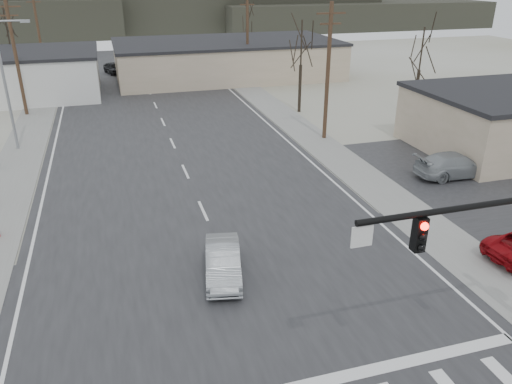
# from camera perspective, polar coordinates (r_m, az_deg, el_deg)

# --- Properties ---
(ground) EXTENTS (140.00, 140.00, 0.00)m
(ground) POSITION_cam_1_polar(r_m,az_deg,el_deg) (20.52, -1.70, -11.77)
(ground) COLOR beige
(ground) RESTS_ON ground
(main_road) EXTENTS (18.00, 110.00, 0.05)m
(main_road) POSITION_cam_1_polar(r_m,az_deg,el_deg) (33.59, -8.34, 2.91)
(main_road) COLOR #262629
(main_road) RESTS_ON ground
(cross_road) EXTENTS (90.00, 10.00, 0.04)m
(cross_road) POSITION_cam_1_polar(r_m,az_deg,el_deg) (20.50, -1.70, -11.73)
(cross_road) COLOR #262629
(cross_road) RESTS_ON ground
(sidewalk_left) EXTENTS (3.00, 90.00, 0.06)m
(sidewalk_left) POSITION_cam_1_polar(r_m,az_deg,el_deg) (38.58, -25.30, 3.62)
(sidewalk_left) COLOR gray
(sidewalk_left) RESTS_ON ground
(sidewalk_right) EXTENTS (3.00, 90.00, 0.06)m
(sidewalk_right) POSITION_cam_1_polar(r_m,az_deg,el_deg) (40.80, 5.48, 6.89)
(sidewalk_right) COLOR gray
(sidewalk_right) RESTS_ON ground
(building_right_far) EXTENTS (26.30, 14.30, 4.30)m
(building_right_far) POSITION_cam_1_polar(r_m,az_deg,el_deg) (62.53, -3.36, 14.98)
(building_right_far) COLOR #BEA891
(building_right_far) RESTS_ON ground
(upole_left_c) EXTENTS (2.20, 0.30, 10.00)m
(upole_left_c) POSITION_cam_1_polar(r_m,az_deg,el_deg) (49.13, -25.77, 13.86)
(upole_left_c) COLOR #482D21
(upole_left_c) RESTS_ON ground
(upole_left_d) EXTENTS (2.20, 0.30, 10.00)m
(upole_left_d) POSITION_cam_1_polar(r_m,az_deg,el_deg) (68.83, -23.61, 16.54)
(upole_left_d) COLOR #482D21
(upole_left_d) RESTS_ON ground
(upole_right_a) EXTENTS (2.20, 0.30, 10.00)m
(upole_right_a) POSITION_cam_1_polar(r_m,az_deg,el_deg) (38.13, 8.22, 13.59)
(upole_right_a) COLOR #482D21
(upole_right_a) RESTS_ON ground
(upole_right_b) EXTENTS (2.20, 0.30, 10.00)m
(upole_right_b) POSITION_cam_1_polar(r_m,az_deg,el_deg) (58.64, -0.99, 17.43)
(upole_right_b) COLOR #482D21
(upole_right_b) RESTS_ON ground
(streetlight_main) EXTENTS (2.40, 0.25, 9.00)m
(streetlight_main) POSITION_cam_1_polar(r_m,az_deg,el_deg) (39.29, -26.56, 11.46)
(streetlight_main) COLOR gray
(streetlight_main) RESTS_ON ground
(tree_right_mid) EXTENTS (3.74, 3.74, 8.33)m
(tree_right_mid) POSITION_cam_1_polar(r_m,az_deg,el_deg) (45.68, 5.21, 16.34)
(tree_right_mid) COLOR black
(tree_right_mid) RESTS_ON ground
(tree_left_far) EXTENTS (3.96, 3.96, 8.82)m
(tree_left_far) POSITION_cam_1_polar(r_m,az_deg,el_deg) (63.14, -26.61, 16.49)
(tree_left_far) COLOR black
(tree_left_far) RESTS_ON ground
(tree_right_far) EXTENTS (3.52, 3.52, 7.84)m
(tree_right_far) POSITION_cam_1_polar(r_m,az_deg,el_deg) (71.04, -0.88, 18.89)
(tree_right_far) COLOR black
(tree_right_far) RESTS_ON ground
(tree_lot) EXTENTS (3.52, 3.52, 7.84)m
(tree_lot) POSITION_cam_1_polar(r_m,az_deg,el_deg) (46.66, 18.40, 14.99)
(tree_lot) COLOR black
(tree_lot) RESTS_ON ground
(hill_center) EXTENTS (80.00, 18.00, 9.00)m
(hill_center) POSITION_cam_1_polar(r_m,az_deg,el_deg) (113.97, -7.28, 20.13)
(hill_center) COLOR #333026
(hill_center) RESTS_ON ground
(hill_right) EXTENTS (60.00, 18.00, 5.50)m
(hill_right) POSITION_cam_1_polar(r_m,az_deg,el_deg) (119.48, 11.09, 19.23)
(hill_right) COLOR #333026
(hill_right) RESTS_ON ground
(sedan_crossing) EXTENTS (2.21, 4.31, 1.35)m
(sedan_crossing) POSITION_cam_1_polar(r_m,az_deg,el_deg) (21.32, -3.79, -7.96)
(sedan_crossing) COLOR gray
(sedan_crossing) RESTS_ON main_road
(car_far_a) EXTENTS (3.28, 5.76, 1.57)m
(car_far_a) POSITION_cam_1_polar(r_m,az_deg,el_deg) (62.81, -8.80, 13.56)
(car_far_a) COLOR black
(car_far_a) RESTS_ON main_road
(car_far_b) EXTENTS (2.58, 4.21, 1.34)m
(car_far_b) POSITION_cam_1_polar(r_m,az_deg,el_deg) (66.94, -16.04, 13.47)
(car_far_b) COLOR black
(car_far_b) RESTS_ON main_road
(car_parked_dark_a) EXTENTS (3.99, 1.71, 1.34)m
(car_parked_dark_a) POSITION_cam_1_polar(r_m,az_deg,el_deg) (35.14, 26.03, 2.79)
(car_parked_dark_a) COLOR black
(car_parked_dark_a) RESTS_ON parking_lot
(car_parked_dark_b) EXTENTS (4.93, 1.83, 1.61)m
(car_parked_dark_b) POSITION_cam_1_polar(r_m,az_deg,el_deg) (39.74, 26.69, 5.15)
(car_parked_dark_b) COLOR black
(car_parked_dark_b) RESTS_ON parking_lot
(car_parked_silver) EXTENTS (5.28, 2.26, 1.52)m
(car_parked_silver) POSITION_cam_1_polar(r_m,az_deg,el_deg) (33.77, 21.84, 2.89)
(car_parked_silver) COLOR gray
(car_parked_silver) RESTS_ON parking_lot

